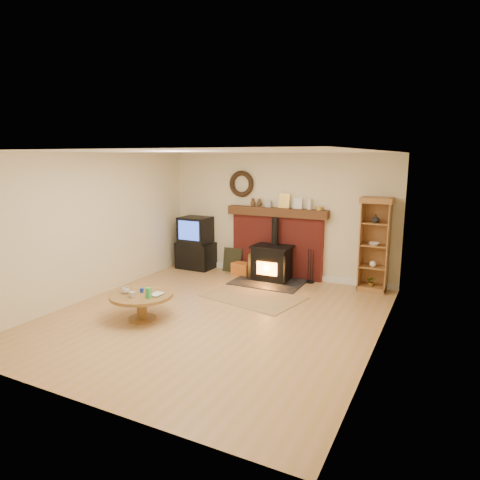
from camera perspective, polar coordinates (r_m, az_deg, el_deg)
The scene contains 11 objects.
ground at distance 7.00m, azimuth -3.43°, elevation -10.15°, with size 5.50×5.50×0.00m, color tan.
room_shell at distance 6.67m, azimuth -3.33°, elevation 4.03°, with size 5.02×5.52×2.61m.
chimney_breast at distance 9.10m, azimuth 4.92°, elevation 0.08°, with size 2.20×0.22×1.78m.
wood_stove at distance 8.82m, azimuth 4.20°, elevation -3.21°, with size 1.40×1.00×1.30m.
area_rug at distance 7.91m, azimuth 1.80°, elevation -7.55°, with size 1.70×1.17×0.01m, color brown.
tv_unit at distance 9.83m, azimuth -5.93°, elevation -0.51°, with size 0.82×0.59×1.19m.
curio_cabinet at distance 8.45m, azimuth 17.51°, elevation -0.59°, with size 0.58×0.42×1.79m.
firelog_box at distance 9.28m, azimuth 0.30°, elevation -3.90°, with size 0.43×0.27×0.27m, color gold.
leaning_painting at distance 9.52m, azimuth -1.01°, elevation -2.68°, with size 0.45×0.03×0.54m, color black.
fire_tools at distance 8.84m, azimuth 9.35°, elevation -4.82°, with size 0.16×0.16×0.70m.
coffee_table at distance 6.93m, azimuth -13.03°, elevation -7.63°, with size 0.99×0.99×0.58m.
Camera 1 is at (3.28, -5.64, 2.53)m, focal length 32.00 mm.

